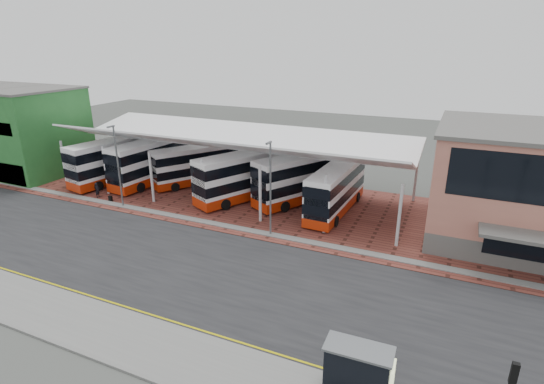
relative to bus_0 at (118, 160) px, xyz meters
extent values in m
plane|color=#3D403B|center=(20.19, -12.64, -2.47)|extent=(140.00, 140.00, 0.00)
cube|color=black|center=(20.19, -13.64, -2.46)|extent=(120.00, 14.00, 0.02)
cube|color=brown|center=(22.19, 0.36, -2.44)|extent=(72.00, 16.00, 0.06)
cube|color=#626260|center=(20.19, -21.64, -2.40)|extent=(120.00, 4.00, 0.14)
cube|color=#626260|center=(20.19, -6.44, -2.40)|extent=(120.00, 0.80, 0.14)
cube|color=#BFB102|center=(20.19, -19.64, -2.44)|extent=(120.00, 0.12, 0.01)
cube|color=#BFB102|center=(20.19, -19.34, -2.44)|extent=(120.00, 0.12, 0.01)
cylinder|color=silver|center=(-3.81, -4.14, 0.13)|extent=(0.26, 0.26, 5.20)
cylinder|color=silver|center=(-3.81, 6.86, -0.17)|extent=(0.26, 0.26, 4.60)
cylinder|color=silver|center=(2.19, -4.14, 0.13)|extent=(0.26, 0.26, 5.20)
cylinder|color=silver|center=(2.19, 6.86, -0.17)|extent=(0.26, 0.26, 4.60)
cylinder|color=silver|center=(8.19, -4.14, 0.13)|extent=(0.26, 0.26, 5.20)
cylinder|color=silver|center=(8.19, 6.86, -0.17)|extent=(0.26, 0.26, 4.60)
cylinder|color=silver|center=(14.19, -4.14, 0.13)|extent=(0.26, 0.26, 5.20)
cylinder|color=silver|center=(14.19, 6.86, -0.17)|extent=(0.26, 0.26, 4.60)
cylinder|color=silver|center=(20.19, -4.14, 0.13)|extent=(0.26, 0.26, 5.20)
cylinder|color=silver|center=(20.19, 6.86, -0.17)|extent=(0.26, 0.26, 4.60)
cylinder|color=silver|center=(26.19, -4.14, 0.13)|extent=(0.26, 0.26, 5.20)
cylinder|color=silver|center=(26.19, 6.86, -0.17)|extent=(0.26, 0.26, 4.60)
cylinder|color=silver|center=(32.19, -4.14, 0.13)|extent=(0.26, 0.26, 5.20)
cylinder|color=silver|center=(32.19, 6.86, -0.17)|extent=(0.26, 0.26, 4.60)
cube|color=silver|center=(14.19, -1.94, 3.63)|extent=(37.00, 4.95, 1.95)
cube|color=silver|center=(14.19, 3.66, 3.43)|extent=(37.00, 7.12, 1.43)
cube|color=#2B7230|center=(-9.81, -1.64, 2.53)|extent=(6.20, 10.00, 10.00)
cube|color=black|center=(-9.81, -6.54, -1.07)|extent=(5.20, 0.20, 2.40)
cube|color=black|center=(-9.81, -6.54, 4.03)|extent=(4.00, 0.20, 1.40)
cube|color=#555350|center=(-9.81, -1.64, 7.63)|extent=(6.40, 10.20, 0.25)
cube|color=#C0B69B|center=(-16.31, -1.64, 2.53)|extent=(6.20, 10.00, 10.00)
cylinder|color=#5A5E61|center=(6.19, -6.34, 1.53)|extent=(0.16, 0.16, 8.00)
cube|color=#5A5E61|center=(6.19, -6.64, 5.53)|extent=(0.15, 0.90, 0.15)
cylinder|color=#5A5E61|center=(22.19, -6.34, 1.53)|extent=(0.16, 0.16, 8.00)
cube|color=#5A5E61|center=(22.19, -6.64, 5.53)|extent=(0.15, 0.90, 0.15)
cube|color=white|center=(0.00, 0.02, 0.15)|extent=(4.82, 12.02, 4.58)
cube|color=#AF2508|center=(0.00, 0.02, -1.72)|extent=(4.87, 12.07, 0.96)
cube|color=black|center=(0.00, 0.02, -0.33)|extent=(4.87, 12.07, 1.01)
cube|color=black|center=(0.00, 0.02, 1.37)|extent=(4.87, 12.07, 1.01)
cube|color=black|center=(-1.09, -5.68, 0.04)|extent=(2.38, 0.56, 3.84)
cylinder|color=black|center=(-2.01, -3.41, -1.88)|extent=(0.49, 1.10, 1.07)
cylinder|color=black|center=(0.61, -3.91, -1.88)|extent=(0.49, 1.10, 1.07)
cylinder|color=black|center=(-0.60, 3.96, -1.88)|extent=(0.49, 1.10, 1.07)
cylinder|color=black|center=(2.02, 3.46, -1.88)|extent=(0.49, 1.10, 1.07)
cube|color=white|center=(4.22, 1.44, 0.18)|extent=(4.02, 12.10, 4.64)
cube|color=#AF2508|center=(4.22, 1.44, -1.71)|extent=(4.07, 12.15, 0.97)
cube|color=black|center=(4.22, 1.44, -0.31)|extent=(4.07, 12.15, 1.03)
cube|color=black|center=(4.22, 1.44, 1.42)|extent=(4.07, 12.15, 1.03)
cube|color=black|center=(3.55, -4.40, 0.07)|extent=(2.42, 0.38, 3.88)
cylinder|color=black|center=(2.45, -2.18, -1.87)|extent=(0.42, 1.11, 1.08)
cylinder|color=black|center=(5.13, -2.49, -1.87)|extent=(0.42, 1.11, 1.08)
cylinder|color=black|center=(3.31, 5.36, -1.87)|extent=(0.42, 1.11, 1.08)
cylinder|color=black|center=(5.99, 5.06, -1.87)|extent=(0.42, 1.11, 1.08)
cube|color=white|center=(9.08, 2.77, -0.15)|extent=(7.56, 10.02, 4.06)
cube|color=#AF2508|center=(9.08, 2.77, -1.80)|extent=(7.61, 10.07, 0.85)
cube|color=black|center=(9.08, 2.77, -0.57)|extent=(7.61, 10.07, 0.90)
cube|color=black|center=(9.08, 2.77, 0.94)|extent=(7.61, 10.07, 0.90)
cube|color=black|center=(6.33, -1.57, -0.24)|extent=(1.84, 1.22, 3.40)
cylinder|color=black|center=(6.31, 0.60, -1.94)|extent=(0.73, 0.94, 0.94)
cylinder|color=black|center=(8.30, -0.67, -1.94)|extent=(0.73, 0.94, 0.94)
cylinder|color=black|center=(9.87, 6.20, -1.94)|extent=(0.73, 0.94, 0.94)
cylinder|color=black|center=(11.86, 4.94, -1.94)|extent=(0.73, 0.94, 0.94)
cube|color=white|center=(16.39, 0.84, 0.12)|extent=(7.43, 11.57, 4.53)
cube|color=#AF2508|center=(16.39, 0.84, -1.73)|extent=(7.49, 11.63, 0.95)
cube|color=black|center=(16.39, 0.84, -0.36)|extent=(7.49, 11.63, 1.00)
cube|color=black|center=(16.39, 0.84, 1.33)|extent=(7.49, 11.63, 1.00)
cube|color=black|center=(13.88, -4.33, 0.01)|extent=(2.18, 1.13, 3.79)
cylinder|color=black|center=(13.59, -1.92, -1.88)|extent=(0.73, 1.08, 1.05)
cylinder|color=black|center=(15.95, -3.07, -1.88)|extent=(0.73, 1.08, 1.05)
cylinder|color=black|center=(16.83, 4.75, -1.88)|extent=(0.73, 1.08, 1.05)
cylinder|color=black|center=(19.19, 3.60, -1.88)|extent=(0.73, 1.08, 1.05)
cube|color=white|center=(22.02, 2.64, 0.13)|extent=(7.93, 11.45, 4.54)
cube|color=#AF2508|center=(22.02, 2.64, -1.72)|extent=(7.99, 11.51, 0.95)
cube|color=black|center=(22.02, 2.64, -0.35)|extent=(7.99, 11.51, 1.00)
cube|color=black|center=(22.02, 2.64, 1.34)|extent=(7.99, 11.51, 1.00)
cube|color=black|center=(19.24, -2.40, 0.02)|extent=(2.13, 1.24, 3.80)
cylinder|color=black|center=(19.07, 0.02, -1.88)|extent=(0.77, 1.07, 1.06)
cylinder|color=black|center=(21.38, -1.25, -1.88)|extent=(0.77, 1.07, 1.06)
cylinder|color=black|center=(22.66, 6.54, -1.88)|extent=(0.77, 1.07, 1.06)
cylinder|color=black|center=(24.98, 5.26, -1.88)|extent=(0.77, 1.07, 1.06)
cube|color=white|center=(25.68, 0.95, -0.08)|extent=(2.91, 10.76, 4.17)
cube|color=#AF2508|center=(25.68, 0.95, -1.78)|extent=(2.95, 10.81, 0.87)
cube|color=black|center=(25.68, 0.95, -0.52)|extent=(2.95, 10.81, 0.92)
cube|color=black|center=(25.68, 0.95, 1.03)|extent=(2.95, 10.81, 0.92)
cube|color=black|center=(25.44, -4.33, -0.18)|extent=(2.18, 0.20, 3.49)
cylinder|color=black|center=(24.32, -2.41, -1.93)|extent=(0.32, 0.98, 0.97)
cylinder|color=black|center=(26.74, -2.52, -1.93)|extent=(0.32, 0.98, 0.97)
cylinder|color=black|center=(24.63, 4.41, -1.93)|extent=(0.32, 0.98, 0.97)
cylinder|color=black|center=(27.05, 4.30, -1.93)|extent=(0.32, 0.98, 0.97)
imported|color=black|center=(2.09, -5.50, -1.62)|extent=(0.48, 0.64, 1.57)
cube|color=black|center=(4.17, -5.91, -2.11)|extent=(0.35, 0.25, 0.59)
cube|color=black|center=(32.83, -20.86, -1.14)|extent=(2.87, 0.20, 2.39)
cube|color=#5A5E61|center=(32.82, -20.28, 0.10)|extent=(3.09, 1.52, 0.11)
cylinder|color=#5A5E61|center=(31.46, -19.75, -1.14)|extent=(0.10, 0.10, 2.39)
cylinder|color=#5A5E61|center=(34.14, -19.67, -1.14)|extent=(0.10, 0.10, 2.39)
cube|color=beige|center=(34.34, -20.24, -1.28)|extent=(0.17, 1.05, 1.91)
cube|color=black|center=(38.69, -20.55, 1.18)|extent=(0.27, 0.22, 0.95)
camera|label=1|loc=(35.56, -35.87, 13.00)|focal=28.00mm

